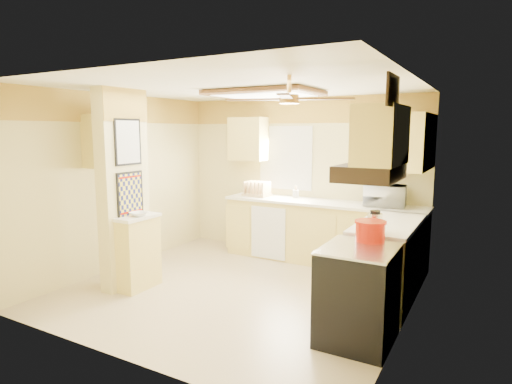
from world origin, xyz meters
The scene contains 34 objects.
floor centered at (0.00, 0.00, 0.00)m, with size 4.00×4.00×0.00m, color tan.
ceiling centered at (0.00, 0.00, 2.50)m, with size 4.00×4.00×0.00m, color white.
wall_back centered at (0.00, 1.90, 1.25)m, with size 4.00×4.00×0.00m, color #DECF87.
wall_front centered at (0.00, -1.90, 1.25)m, with size 4.00×4.00×0.00m, color #DECF87.
wall_left centered at (-2.00, 0.00, 1.25)m, with size 3.80×3.80×0.00m, color #DECF87.
wall_right centered at (2.00, 0.00, 1.25)m, with size 3.80×3.80×0.00m, color #DECF87.
wallpaper_border centered at (0.00, 1.88, 2.30)m, with size 4.00×0.02×0.40m, color #FBCF4A.
partition_column centered at (-1.35, -0.55, 1.25)m, with size 0.20×0.70×2.50m, color #DECF87.
partition_ledge centered at (-1.13, -0.55, 0.45)m, with size 0.25×0.55×0.90m, color #EEDB6A.
ledge_top centered at (-1.13, -0.55, 0.92)m, with size 0.28×0.58×0.04m, color white.
lower_cabinets_back centered at (0.50, 1.60, 0.45)m, with size 3.00×0.60×0.90m, color #EEDB6A.
lower_cabinets_right centered at (1.70, 0.60, 0.45)m, with size 0.60×1.40×0.90m, color #EEDB6A.
countertop_back centered at (0.50, 1.59, 0.92)m, with size 3.04×0.64×0.04m, color white.
countertop_right centered at (1.69, 0.60, 0.92)m, with size 0.64×1.44×0.04m, color white.
dishwasher_panel centered at (-0.25, 1.29, 0.43)m, with size 0.58×0.02×0.80m, color white.
window centered at (-0.25, 1.89, 1.55)m, with size 0.92×0.02×1.02m.
upper_cab_back_left centered at (-0.85, 1.72, 1.85)m, with size 0.60×0.35×0.70m, color #EEDB6A.
upper_cab_back_right centered at (1.55, 1.72, 1.85)m, with size 0.90×0.35×0.70m, color #EEDB6A.
upper_cab_right centered at (1.82, 1.25, 1.85)m, with size 0.35×1.00×0.70m, color #EEDB6A.
upper_cab_left_wall centered at (-1.82, -0.25, 1.85)m, with size 0.35×0.75×0.70m, color #EEDB6A.
upper_cab_over_stove centered at (1.82, -0.55, 1.95)m, with size 0.35×0.76×0.52m, color #EEDB6A.
stove centered at (1.67, -0.55, 0.46)m, with size 0.68×0.77×0.92m.
range_hood centered at (1.74, -0.55, 1.62)m, with size 0.50×0.76×0.14m, color black.
poster_menu centered at (-1.24, -0.55, 1.85)m, with size 0.02×0.42×0.57m.
poster_nashville centered at (-1.24, -0.55, 1.20)m, with size 0.02×0.42×0.57m.
ceiling_light_panel centered at (0.10, 0.50, 2.46)m, with size 1.35×0.95×0.06m.
ceiling_fan centered at (1.00, -0.70, 2.29)m, with size 1.15×1.15×0.26m.
vent_grate centered at (1.98, -0.90, 2.30)m, with size 0.02×0.40×0.25m, color black.
microwave centered at (1.41, 1.61, 1.09)m, with size 0.55×0.37×0.30m, color white.
bowl centered at (-1.10, -0.56, 0.97)m, with size 0.21×0.21×0.05m, color white.
dutch_oven centered at (1.69, -0.27, 1.02)m, with size 0.31×0.31×0.20m.
kettle centered at (1.67, -0.01, 1.05)m, with size 0.15×0.15×0.23m.
dish_rack centered at (-0.61, 1.58, 1.02)m, with size 0.41×0.30×0.23m.
utensil_crock centered at (0.01, 1.73, 1.00)m, with size 0.09×0.09×0.19m.
Camera 1 is at (2.71, -4.39, 2.00)m, focal length 30.00 mm.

